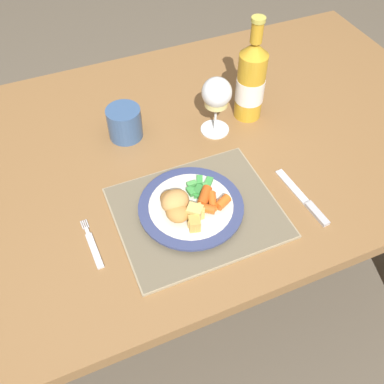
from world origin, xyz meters
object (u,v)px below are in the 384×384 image
table_knife (306,201)px  bottle (251,81)px  dining_table (180,168)px  drinking_cup (125,122)px  dinner_plate (191,208)px  wine_glass (217,96)px  fork (93,247)px

table_knife → bottle: size_ratio=0.66×
dining_table → drinking_cup: (-0.11, 0.09, 0.12)m
bottle → drinking_cup: size_ratio=3.19×
dinner_plate → drinking_cup: size_ratio=2.66×
wine_glass → bottle: (0.11, 0.02, -0.00)m
drinking_cup → dining_table: bearing=-39.3°
dinner_plate → table_knife: bearing=-16.6°
dining_table → bottle: bottle is taller
dining_table → table_knife: (0.20, -0.28, 0.08)m
wine_glass → bottle: bearing=12.5°
dinner_plate → dining_table: bearing=75.0°
dining_table → drinking_cup: size_ratio=17.99×
bottle → table_knife: bearing=-93.8°
dinner_plate → wine_glass: wine_glass is taller
dinner_plate → table_knife: dinner_plate is taller
table_knife → bottle: bearing=86.2°
fork → bottle: 0.57m
wine_glass → drinking_cup: bearing=162.4°
bottle → dining_table: bearing=-168.1°
dinner_plate → bottle: bottle is taller
dining_table → fork: 0.36m
bottle → wine_glass: bearing=-167.5°
fork → bottle: (0.50, 0.26, 0.10)m
drinking_cup → fork: bearing=-118.6°
dining_table → wine_glass: size_ratio=9.92×
fork → dining_table: bearing=37.5°
dinner_plate → table_knife: size_ratio=1.26×
fork → table_knife: (0.48, -0.07, 0.00)m
drinking_cup → dinner_plate: bearing=-79.3°
dinner_plate → drinking_cup: 0.31m
wine_glass → fork: bearing=-148.7°
dining_table → wine_glass: 0.22m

